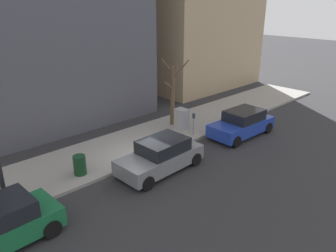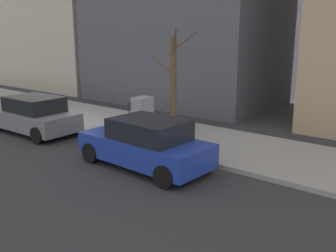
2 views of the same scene
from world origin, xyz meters
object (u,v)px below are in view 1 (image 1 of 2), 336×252
Objects in this scene: parked_car_grey at (161,156)px; utility_box at (182,121)px; parked_car_blue at (242,123)px; bare_tree at (173,94)px; trash_bin at (80,165)px; parking_meter at (193,122)px.

parked_car_grey is 4.53m from utility_box.
parked_car_blue is 4.52m from bare_tree.
parked_car_blue reaches higher than trash_bin.
bare_tree is 4.54× the size of trash_bin.
parked_car_blue is at bearing -92.70° from parked_car_grey.
utility_box is (2.52, 2.48, 0.11)m from parked_car_blue.
bare_tree is 7.77m from trash_bin.
bare_tree is at bearing -10.84° from parking_meter.
utility_box is 1.89m from bare_tree.
bare_tree reaches higher than parked_car_grey.
parked_car_grey is 3.68m from trash_bin.
parked_car_grey is at bearing 122.14° from utility_box.
parked_car_blue is 2.98× the size of utility_box.
parked_car_grey is 4.72× the size of trash_bin.
parking_meter is 0.33× the size of bare_tree.
bare_tree is (1.30, -0.51, 1.26)m from utility_box.
parked_car_blue is at bearing -135.52° from utility_box.
utility_box reaches higher than trash_bin.
parked_car_grey is at bearing 90.81° from parked_car_blue.
parked_car_blue is 1.04× the size of bare_tree.
utility_box is at bearing -86.69° from trash_bin.
utility_box is 6.93m from trash_bin.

